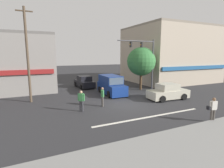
% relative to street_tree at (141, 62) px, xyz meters
% --- Properties ---
extents(ground_plane, '(120.00, 120.00, 0.00)m').
position_rel_street_tree_xyz_m(ground_plane, '(-5.01, -5.26, -3.57)').
color(ground_plane, '#2B2B2D').
extents(lane_marking_stripe, '(9.00, 0.24, 0.01)m').
position_rel_street_tree_xyz_m(lane_marking_stripe, '(-5.01, -8.76, -3.57)').
color(lane_marking_stripe, silver).
rests_on(lane_marking_stripe, ground).
extents(sidewalk_curb, '(40.00, 5.00, 0.16)m').
position_rel_street_tree_xyz_m(sidewalk_curb, '(-5.01, -13.76, -3.49)').
color(sidewalk_curb, gray).
rests_on(sidewalk_curb, ground).
extents(building_right_corner, '(13.16, 11.03, 8.88)m').
position_rel_street_tree_xyz_m(building_right_corner, '(8.81, 4.56, 0.86)').
color(building_right_corner, tan).
rests_on(building_right_corner, ground).
extents(street_tree, '(3.58, 3.58, 5.38)m').
position_rel_street_tree_xyz_m(street_tree, '(0.00, 0.00, 0.00)').
color(street_tree, '#4C3823').
rests_on(street_tree, ground).
extents(utility_pole_near_left, '(1.40, 0.22, 8.59)m').
position_rel_street_tree_xyz_m(utility_pole_near_left, '(-12.84, -0.75, 0.87)').
color(utility_pole_near_left, brown).
rests_on(utility_pole_near_left, ground).
extents(traffic_light_mast, '(4.89, 0.26, 6.20)m').
position_rel_street_tree_xyz_m(traffic_light_mast, '(-0.19, -1.29, 0.60)').
color(traffic_light_mast, '#47474C').
rests_on(traffic_light_mast, ground).
extents(sedan_approaching_near, '(4.21, 2.09, 1.58)m').
position_rel_street_tree_xyz_m(sedan_approaching_near, '(-0.33, -5.32, -2.86)').
color(sedan_approaching_near, '#B7B29E').
rests_on(sedan_approaching_near, ground).
extents(sedan_parked_curbside, '(2.07, 4.20, 1.58)m').
position_rel_street_tree_xyz_m(sedan_parked_curbside, '(-6.16, 4.54, -2.86)').
color(sedan_parked_curbside, black).
rests_on(sedan_parked_curbside, ground).
extents(van_crossing_leftbound, '(2.13, 4.64, 2.11)m').
position_rel_street_tree_xyz_m(van_crossing_leftbound, '(-4.51, -0.76, -2.57)').
color(van_crossing_leftbound, navy).
rests_on(van_crossing_leftbound, ground).
extents(pedestrian_foreground_with_bag, '(0.67, 0.41, 1.67)m').
position_rel_street_tree_xyz_m(pedestrian_foreground_with_bag, '(-1.97, -11.28, -2.62)').
color(pedestrian_foreground_with_bag, '#4C4742').
rests_on(pedestrian_foreground_with_bag, ground).
extents(pedestrian_mid_crossing, '(0.28, 0.56, 1.67)m').
position_rel_street_tree_xyz_m(pedestrian_mid_crossing, '(-7.22, -4.87, -2.62)').
color(pedestrian_mid_crossing, '#4C4742').
rests_on(pedestrian_mid_crossing, ground).
extents(pedestrian_far_side, '(0.48, 0.39, 1.67)m').
position_rel_street_tree_xyz_m(pedestrian_far_side, '(-9.24, -5.47, -2.62)').
color(pedestrian_far_side, '#333338').
rests_on(pedestrian_far_side, ground).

